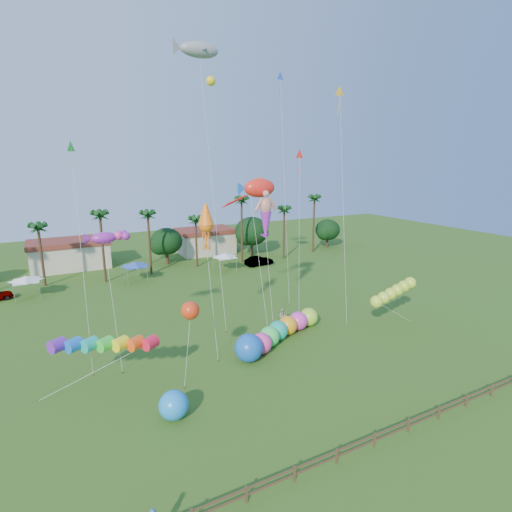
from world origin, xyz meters
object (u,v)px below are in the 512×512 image
car_b (259,261)px  spectator_b (283,316)px  blue_ball (174,405)px  caterpillar_inflatable (276,333)px

car_b → spectator_b: size_ratio=2.91×
spectator_b → blue_ball: bearing=-108.9°
caterpillar_inflatable → spectator_b: bearing=27.1°
spectator_b → blue_ball: blue_ball is taller
spectator_b → car_b: bearing=104.2°
caterpillar_inflatable → blue_ball: size_ratio=5.81×
caterpillar_inflatable → car_b: bearing=40.9°
caterpillar_inflatable → blue_ball: (-12.35, -6.86, -0.03)m
car_b → caterpillar_inflatable: (-12.62, -27.14, 0.26)m
spectator_b → caterpillar_inflatable: 4.98m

